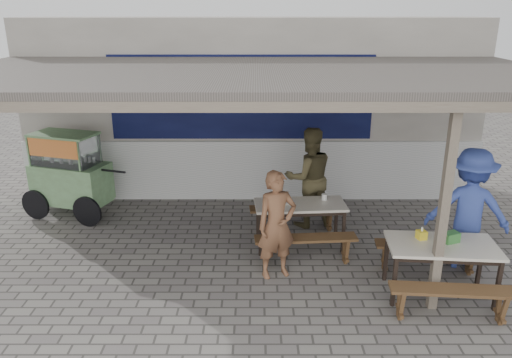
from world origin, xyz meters
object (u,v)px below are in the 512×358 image
Objects in this scene: bench_left_street at (306,244)px; tissue_box at (421,235)px; condiment_bowl at (288,202)px; bench_right_street at (452,297)px; table_right at (442,249)px; bench_left_wall at (294,213)px; patron_wall_side at (309,177)px; patron_right_table at (469,209)px; donation_box at (451,237)px; patron_street_side at (277,225)px; condiment_jar at (324,197)px; vendor_cart at (69,172)px; table_left at (300,208)px; bench_right_wall at (428,251)px.

tissue_box is (1.47, -0.68, 0.47)m from bench_left_street.
bench_right_street is at bearing -47.08° from condiment_bowl.
table_right is 0.69m from bench_right_street.
bench_left_wall is 0.67m from patron_wall_side.
patron_right_table is 0.92m from donation_box.
patron_wall_side is at bearing 78.87° from bench_left_street.
patron_street_side is 13.52× the size of tissue_box.
patron_wall_side reaches higher than condiment_bowl.
patron_street_side reaches higher than condiment_jar.
condiment_jar is (4.50, -1.15, -0.05)m from vendor_cart.
condiment_bowl reaches higher than table_right.
patron_street_side is at bearing -118.50° from table_left.
vendor_cart is at bearing 165.69° from condiment_jar.
patron_right_table is at bearing 56.43° from table_right.
donation_box is (0.36, -0.09, 0.01)m from tissue_box.
donation_box is (2.27, -0.46, 0.03)m from patron_street_side.
donation_box is (0.12, 0.06, 0.15)m from table_right.
bench_left_street is at bearing 157.03° from donation_box.
table_right is at bearing -90.00° from bench_right_wall.
bench_right_street is at bearing -60.51° from bench_left_wall.
donation_box reaches higher than condiment_jar.
table_left is 7.13× the size of donation_box.
table_right is at bearing -153.13° from donation_box.
bench_left_wall is 0.85× the size of patron_right_table.
vendor_cart reaches higher than bench_right_street.
patron_wall_side is at bearing 128.38° from table_right.
bench_right_street is 0.86× the size of patron_wall_side.
vendor_cart is (-5.89, 2.13, 0.51)m from bench_right_wall.
tissue_box reaches higher than condiment_bowl.
bench_right_street is (-0.05, -0.60, -0.33)m from table_right.
bench_left_street is 1.17m from bench_left_wall.
patron_street_side is 1.34m from condiment_jar.
bench_right_wall is at bearing 57.24° from tissue_box.
bench_left_street is at bearing -68.09° from condiment_bowl.
donation_box reaches higher than bench_right_street.
condiment_jar is (-1.29, 2.18, 0.46)m from bench_right_street.
table_left is 2.25m from table_right.
bench_left_wall is at bearing 136.38° from condiment_jar.
patron_street_side reaches higher than vendor_cart.
patron_right_table reaches higher than table_right.
vendor_cart is (-5.79, 3.33, 0.51)m from bench_right_street.
tissue_box is at bearing 165.33° from donation_box.
condiment_bowl is (-0.15, -0.57, 0.43)m from bench_left_wall.
vendor_cart is at bearing 158.07° from table_left.
condiment_jar is (-1.47, 1.52, -0.02)m from donation_box.
patron_right_table is 2.66m from condiment_bowl.
tissue_box is at bearing -36.82° from condiment_bowl.
bench_left_street is 1.92m from table_right.
bench_right_wall is 0.72m from donation_box.
patron_wall_side reaches higher than table_right.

